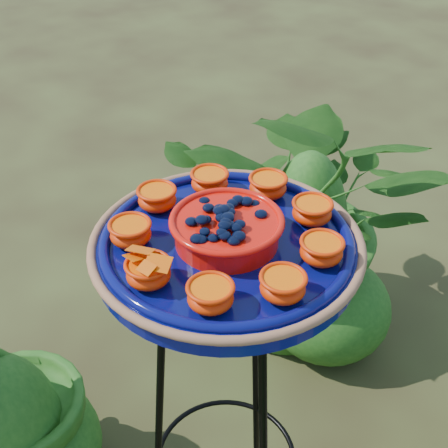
% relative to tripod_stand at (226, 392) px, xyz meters
% --- Properties ---
extents(tripod_stand, '(0.43, 0.43, 0.93)m').
position_rel_tripod_stand_xyz_m(tripod_stand, '(0.00, 0.00, 0.00)').
color(tripod_stand, black).
rests_on(tripod_stand, ground).
extents(feeder_dish, '(0.60, 0.60, 0.11)m').
position_rel_tripod_stand_xyz_m(feeder_dish, '(-0.00, -0.00, 0.41)').
color(feeder_dish, '#070B55').
rests_on(feeder_dish, tripod_stand).
extents(shrub_back_left, '(1.11, 1.05, 0.96)m').
position_rel_tripod_stand_xyz_m(shrub_back_left, '(-0.41, 0.74, -0.09)').
color(shrub_back_left, '#1C4E15').
rests_on(shrub_back_left, ground).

